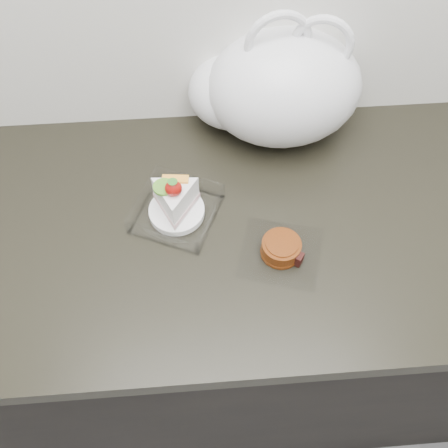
{
  "coord_description": "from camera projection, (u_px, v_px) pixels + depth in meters",
  "views": [
    {
      "loc": [
        -0.1,
        1.12,
        1.73
      ],
      "look_at": [
        -0.06,
        1.66,
        0.94
      ],
      "focal_mm": 40.0,
      "sensor_mm": 36.0,
      "label": 1
    }
  ],
  "objects": [
    {
      "name": "counter",
      "position": [
        243.0,
        313.0,
        1.38
      ],
      "size": [
        2.04,
        0.64,
        0.9
      ],
      "color": "black",
      "rests_on": "ground"
    },
    {
      "name": "cake_tray",
      "position": [
        176.0,
        205.0,
        0.99
      ],
      "size": [
        0.2,
        0.2,
        0.12
      ],
      "rotation": [
        0.0,
        0.0,
        -0.42
      ],
      "color": "white",
      "rests_on": "counter"
    },
    {
      "name": "mooncake_wrap",
      "position": [
        282.0,
        249.0,
        0.95
      ],
      "size": [
        0.18,
        0.18,
        0.04
      ],
      "rotation": [
        0.0,
        0.0,
        -0.11
      ],
      "color": "white",
      "rests_on": "counter"
    },
    {
      "name": "plastic_bag",
      "position": [
        273.0,
        88.0,
        1.06
      ],
      "size": [
        0.38,
        0.27,
        0.3
      ],
      "rotation": [
        0.0,
        0.0,
        -0.06
      ],
      "color": "white",
      "rests_on": "counter"
    }
  ]
}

